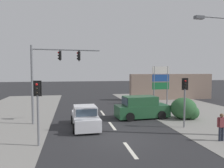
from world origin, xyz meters
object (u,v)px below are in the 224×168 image
(pedestal_signal_right_kerb, at_px, (185,94))
(pedestal_signal_left_kerb, at_px, (38,102))
(suv_oncoming_mid, at_px, (141,108))
(sedan_crossing_left, at_px, (85,118))
(shopping_plaza_sign, at_px, (161,80))
(traffic_signal_mast, at_px, (50,70))
(pedestrian_at_kerb, at_px, (221,126))

(pedestal_signal_right_kerb, relative_size, pedestal_signal_left_kerb, 1.00)
(suv_oncoming_mid, xyz_separation_m, sedan_crossing_left, (-4.95, -2.19, -0.18))
(shopping_plaza_sign, bearing_deg, suv_oncoming_mid, -124.49)
(pedestal_signal_left_kerb, xyz_separation_m, shopping_plaza_sign, (12.34, 12.42, 0.57))
(pedestal_signal_right_kerb, distance_m, suv_oncoming_mid, 4.38)
(pedestal_signal_left_kerb, relative_size, shopping_plaza_sign, 0.77)
(traffic_signal_mast, relative_size, sedan_crossing_left, 1.40)
(shopping_plaza_sign, distance_m, suv_oncoming_mid, 8.47)
(traffic_signal_mast, xyz_separation_m, sedan_crossing_left, (2.56, -1.78, -3.44))
(traffic_signal_mast, bearing_deg, shopping_plaza_sign, 30.57)
(pedestal_signal_right_kerb, bearing_deg, pedestrian_at_kerb, -80.23)
(shopping_plaza_sign, xyz_separation_m, pedestrian_at_kerb, (-2.07, -13.53, -2.06))
(pedestal_signal_right_kerb, xyz_separation_m, shopping_plaza_sign, (2.62, 10.34, 0.57))
(sedan_crossing_left, relative_size, pedestrian_at_kerb, 2.64)
(traffic_signal_mast, height_order, pedestal_signal_right_kerb, traffic_signal_mast)
(shopping_plaza_sign, bearing_deg, pedestal_signal_right_kerb, -104.21)
(traffic_signal_mast, height_order, pedestrian_at_kerb, traffic_signal_mast)
(traffic_signal_mast, bearing_deg, pedestal_signal_right_kerb, -18.31)
(pedestal_signal_right_kerb, distance_m, sedan_crossing_left, 7.32)
(suv_oncoming_mid, relative_size, sedan_crossing_left, 1.08)
(pedestal_signal_right_kerb, bearing_deg, suv_oncoming_mid, 119.64)
(suv_oncoming_mid, height_order, pedestrian_at_kerb, suv_oncoming_mid)
(pedestal_signal_left_kerb, relative_size, suv_oncoming_mid, 0.77)
(pedestal_signal_left_kerb, distance_m, suv_oncoming_mid, 9.66)
(traffic_signal_mast, relative_size, suv_oncoming_mid, 1.29)
(pedestal_signal_left_kerb, xyz_separation_m, sedan_crossing_left, (2.74, 3.45, -1.71))
(suv_oncoming_mid, bearing_deg, sedan_crossing_left, -156.10)
(shopping_plaza_sign, height_order, pedestrian_at_kerb, shopping_plaza_sign)
(suv_oncoming_mid, bearing_deg, pedestal_signal_right_kerb, -60.36)
(pedestal_signal_left_kerb, xyz_separation_m, suv_oncoming_mid, (7.69, 5.65, -1.53))
(traffic_signal_mast, xyz_separation_m, pedestrian_at_kerb, (10.09, -6.35, -3.22))
(shopping_plaza_sign, xyz_separation_m, sedan_crossing_left, (-9.60, -8.96, -2.28))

